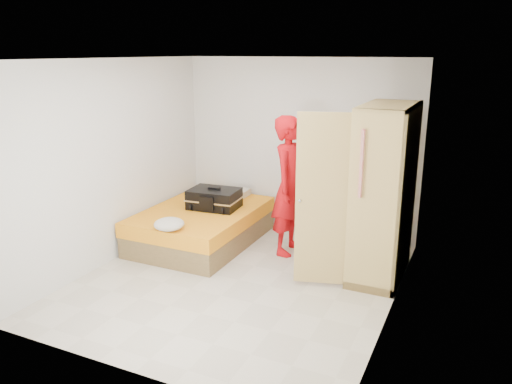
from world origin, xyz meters
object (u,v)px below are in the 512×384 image
at_px(wardrobe, 379,198).
at_px(round_cushion, 169,224).
at_px(bed, 202,226).
at_px(suitcase, 214,199).
at_px(person, 290,186).

bearing_deg(wardrobe, round_cushion, -160.77).
xyz_separation_m(bed, suitcase, (0.14, 0.14, 0.39)).
relative_size(bed, wardrobe, 0.96).
xyz_separation_m(bed, round_cushion, (0.07, -0.90, 0.32)).
distance_m(wardrobe, person, 1.26).
height_order(wardrobe, round_cushion, wardrobe).
bearing_deg(person, bed, 102.00).
height_order(bed, suitcase, suitcase).
bearing_deg(bed, round_cushion, -85.59).
xyz_separation_m(bed, wardrobe, (2.50, -0.05, 0.75)).
xyz_separation_m(person, suitcase, (-1.14, -0.07, -0.30)).
bearing_deg(person, wardrobe, -99.14).
distance_m(person, round_cushion, 1.68).
relative_size(wardrobe, person, 1.12).
bearing_deg(round_cushion, person, 42.60).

